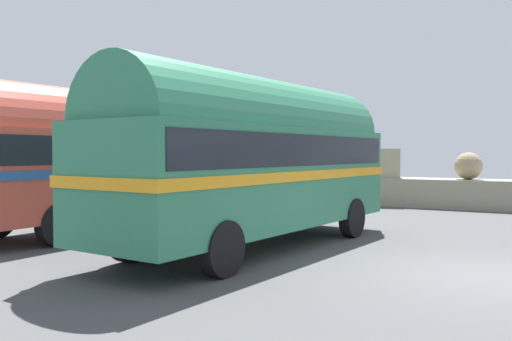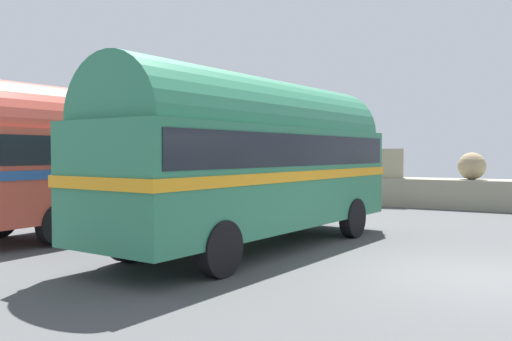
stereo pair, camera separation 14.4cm
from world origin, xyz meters
name	(u,v)px [view 1 (the left image)]	position (x,y,z in m)	size (l,w,h in m)	color
ground	(488,278)	(0.00, 0.00, 0.01)	(32.00, 26.00, 0.02)	#47494A
vintage_coach	(256,155)	(-4.75, 0.49, 2.05)	(3.17, 8.76, 3.70)	black
second_coach	(108,155)	(-9.79, 1.18, 2.05)	(2.68, 8.65, 3.70)	black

